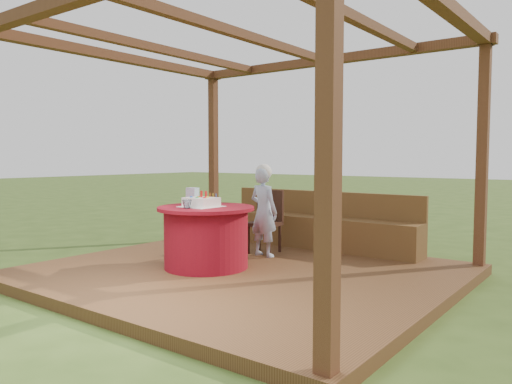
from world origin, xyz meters
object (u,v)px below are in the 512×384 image
at_px(table, 206,237).
at_px(elderly_woman, 264,209).
at_px(gift_bag, 193,196).
at_px(chair, 267,219).
at_px(drinking_glass, 187,204).
at_px(bench, 318,229).
at_px(birthday_cake, 201,202).

distance_m(table, elderly_woman, 0.99).
bearing_deg(table, gift_bag, 157.19).
height_order(chair, drinking_glass, chair).
bearing_deg(drinking_glass, elderly_woman, 82.85).
relative_size(bench, drinking_glass, 27.75).
bearing_deg(table, bench, 78.31).
relative_size(elderly_woman, gift_bag, 6.02).
bearing_deg(bench, table, -101.69).
height_order(table, drinking_glass, drinking_glass).
distance_m(birthday_cake, drinking_glass, 0.24).
bearing_deg(gift_bag, bench, 63.35).
relative_size(bench, chair, 3.56).
bearing_deg(drinking_glass, bench, 79.36).
distance_m(bench, chair, 0.83).
bearing_deg(bench, gift_bag, -113.29).
height_order(chair, elderly_woman, elderly_woman).
xyz_separation_m(table, elderly_woman, (0.14, 0.95, 0.25)).
height_order(bench, drinking_glass, drinking_glass).
relative_size(bench, gift_bag, 15.00).
bearing_deg(drinking_glass, table, 86.40).
xyz_separation_m(bench, drinking_glass, (-0.41, -2.20, 0.50)).
bearing_deg(table, elderly_woman, 81.77).
height_order(chair, birthday_cake, birthday_cake).
height_order(table, birthday_cake, birthday_cake).
height_order(bench, gift_bag, gift_bag).
bearing_deg(birthday_cake, bench, 77.94).
xyz_separation_m(birthday_cake, drinking_glass, (0.01, -0.24, -0.01)).
xyz_separation_m(table, chair, (0.00, 1.21, 0.09)).
distance_m(chair, birthday_cake, 1.30).
height_order(bench, elderly_woman, elderly_woman).
bearing_deg(chair, bench, 60.65).
height_order(gift_bag, drinking_glass, gift_bag).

